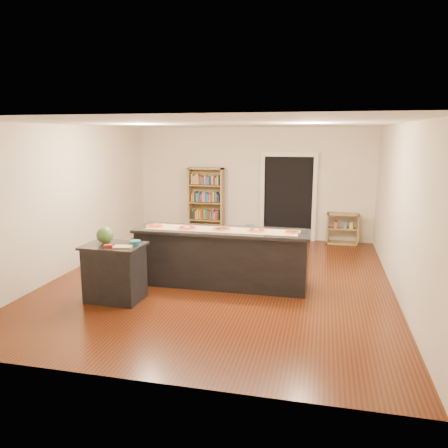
% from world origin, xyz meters
% --- Properties ---
extents(room, '(6.00, 7.00, 2.80)m').
position_xyz_m(room, '(0.00, 0.00, 1.40)').
color(room, beige).
rests_on(room, ground).
extents(doorway, '(1.40, 0.09, 2.21)m').
position_xyz_m(doorway, '(0.90, 3.46, 1.20)').
color(doorway, black).
rests_on(doorway, room).
extents(kitchen_island, '(3.04, 0.82, 1.00)m').
position_xyz_m(kitchen_island, '(0.07, -0.29, 0.50)').
color(kitchen_island, black).
rests_on(kitchen_island, ground).
extents(side_counter, '(0.92, 0.68, 0.91)m').
position_xyz_m(side_counter, '(-1.43, -1.37, 0.46)').
color(side_counter, black).
rests_on(side_counter, ground).
extents(bookshelf, '(0.90, 0.32, 1.80)m').
position_xyz_m(bookshelf, '(-1.18, 3.29, 0.90)').
color(bookshelf, '#997E4A').
rests_on(bookshelf, ground).
extents(low_shelf, '(0.76, 0.32, 0.76)m').
position_xyz_m(low_shelf, '(2.25, 3.29, 0.38)').
color(low_shelf, '#997E4A').
rests_on(low_shelf, ground).
extents(waste_bin, '(0.25, 0.25, 0.37)m').
position_xyz_m(waste_bin, '(-0.02, 3.21, 0.19)').
color(waste_bin, '#5374B9').
rests_on(waste_bin, ground).
extents(kraft_paper, '(2.64, 0.48, 0.00)m').
position_xyz_m(kraft_paper, '(0.07, -0.30, 1.00)').
color(kraft_paper, tan).
rests_on(kraft_paper, kitchen_island).
extents(watermelon, '(0.27, 0.27, 0.27)m').
position_xyz_m(watermelon, '(-1.59, -1.31, 1.05)').
color(watermelon, '#144214').
rests_on(watermelon, side_counter).
extents(cutting_board, '(0.31, 0.24, 0.02)m').
position_xyz_m(cutting_board, '(-1.21, -1.48, 0.92)').
color(cutting_board, tan).
rests_on(cutting_board, side_counter).
extents(package_red, '(0.16, 0.13, 0.05)m').
position_xyz_m(package_red, '(-1.42, -1.55, 0.94)').
color(package_red, maroon).
rests_on(package_red, side_counter).
extents(package_teal, '(0.18, 0.18, 0.07)m').
position_xyz_m(package_teal, '(-1.09, -1.29, 0.95)').
color(package_teal, '#195966').
rests_on(package_teal, side_counter).
extents(pizza_a, '(0.32, 0.32, 0.02)m').
position_xyz_m(pizza_a, '(-1.15, -0.32, 1.02)').
color(pizza_a, '#B58645').
rests_on(pizza_a, kitchen_island).
extents(pizza_b, '(0.34, 0.34, 0.02)m').
position_xyz_m(pizza_b, '(-0.54, -0.33, 1.02)').
color(pizza_b, '#B58645').
rests_on(pizza_b, kitchen_island).
extents(pizza_c, '(0.34, 0.34, 0.02)m').
position_xyz_m(pizza_c, '(0.07, -0.29, 1.02)').
color(pizza_c, '#B58645').
rests_on(pizza_c, kitchen_island).
extents(pizza_d, '(0.33, 0.33, 0.02)m').
position_xyz_m(pizza_d, '(0.67, -0.27, 1.02)').
color(pizza_d, '#B58645').
rests_on(pizza_d, kitchen_island).
extents(pizza_e, '(0.29, 0.29, 0.02)m').
position_xyz_m(pizza_e, '(1.28, -0.25, 1.02)').
color(pizza_e, '#B58645').
rests_on(pizza_e, kitchen_island).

